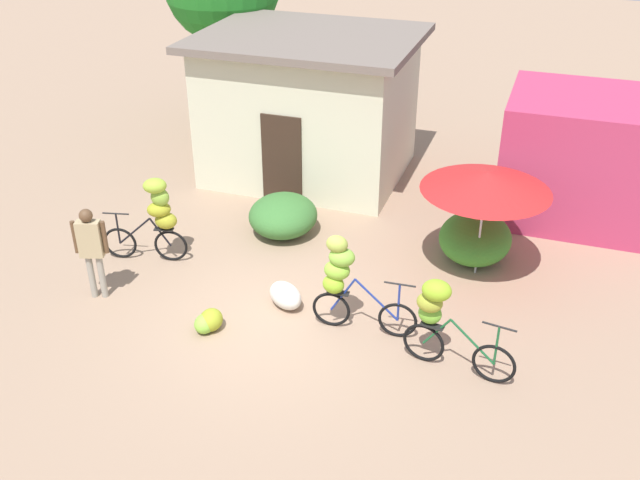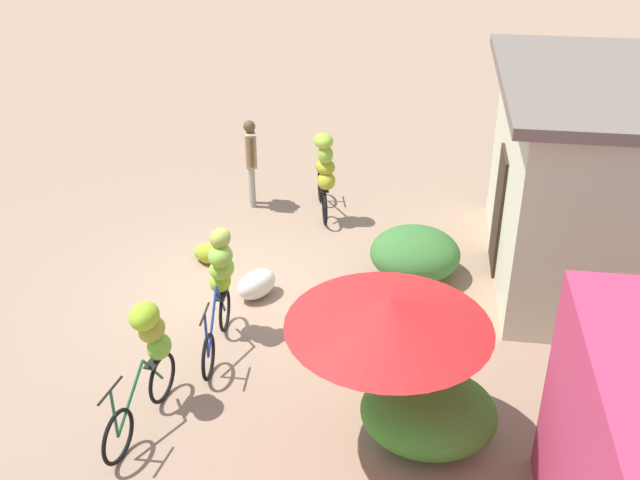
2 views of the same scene
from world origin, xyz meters
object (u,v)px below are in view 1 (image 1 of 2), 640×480
(bicycle_leftmost, at_px, (157,213))
(produce_sack, at_px, (285,295))
(bicycle_center_loaded, at_px, (440,316))
(shop_pink, at_px, (583,157))
(person_vendor, at_px, (91,244))
(market_umbrella, at_px, (486,181))
(bicycle_near_pile, at_px, (344,276))
(banana_pile_on_ground, at_px, (209,321))
(building_low, at_px, (309,105))

(bicycle_leftmost, distance_m, produce_sack, 2.98)
(bicycle_leftmost, height_order, bicycle_center_loaded, bicycle_leftmost)
(bicycle_leftmost, xyz_separation_m, produce_sack, (2.79, -0.68, -0.78))
(shop_pink, distance_m, person_vendor, 9.82)
(market_umbrella, xyz_separation_m, person_vendor, (-6.11, -2.94, -0.81))
(market_umbrella, distance_m, bicycle_near_pile, 3.13)
(bicycle_leftmost, xyz_separation_m, person_vendor, (-0.40, -1.46, 0.06))
(market_umbrella, bearing_deg, bicycle_near_pile, -127.01)
(bicycle_near_pile, xyz_separation_m, banana_pile_on_ground, (-2.05, -0.80, -0.81))
(produce_sack, bearing_deg, banana_pile_on_ground, -132.01)
(bicycle_center_loaded, height_order, person_vendor, person_vendor)
(produce_sack, bearing_deg, bicycle_center_loaded, -14.40)
(bicycle_center_loaded, height_order, produce_sack, bicycle_center_loaded)
(market_umbrella, relative_size, bicycle_near_pile, 1.32)
(shop_pink, relative_size, person_vendor, 1.87)
(shop_pink, distance_m, market_umbrella, 3.56)
(market_umbrella, relative_size, person_vendor, 1.33)
(bicycle_center_loaded, height_order, banana_pile_on_ground, bicycle_center_loaded)
(market_umbrella, height_order, bicycle_near_pile, market_umbrella)
(bicycle_leftmost, relative_size, banana_pile_on_ground, 3.16)
(building_low, distance_m, bicycle_near_pile, 6.28)
(bicycle_leftmost, relative_size, bicycle_center_loaded, 0.98)
(building_low, relative_size, produce_sack, 6.86)
(bicycle_leftmost, xyz_separation_m, bicycle_center_loaded, (5.53, -1.38, -0.08))
(shop_pink, relative_size, banana_pile_on_ground, 5.94)
(market_umbrella, distance_m, produce_sack, 3.98)
(bicycle_near_pile, relative_size, bicycle_center_loaded, 1.00)
(bicycle_near_pile, height_order, banana_pile_on_ground, bicycle_near_pile)
(market_umbrella, xyz_separation_m, bicycle_leftmost, (-5.71, -1.48, -0.86))
(building_low, xyz_separation_m, produce_sack, (1.51, -5.43, -1.43))
(shop_pink, bearing_deg, produce_sack, -130.74)
(market_umbrella, distance_m, bicycle_leftmost, 5.96)
(shop_pink, height_order, person_vendor, shop_pink)
(shop_pink, bearing_deg, person_vendor, -141.94)
(bicycle_near_pile, bearing_deg, bicycle_leftmost, 166.77)
(bicycle_leftmost, distance_m, person_vendor, 1.51)
(market_umbrella, xyz_separation_m, banana_pile_on_ground, (-3.85, -3.20, -1.69))
(bicycle_near_pile, relative_size, person_vendor, 1.01)
(shop_pink, bearing_deg, building_low, 178.54)
(produce_sack, bearing_deg, building_low, 105.52)
(banana_pile_on_ground, height_order, person_vendor, person_vendor)
(shop_pink, relative_size, bicycle_near_pile, 1.85)
(bicycle_leftmost, distance_m, bicycle_near_pile, 4.01)
(bicycle_leftmost, distance_m, banana_pile_on_ground, 2.66)
(bicycle_center_loaded, bearing_deg, bicycle_near_pile, 164.15)
(market_umbrella, bearing_deg, bicycle_leftmost, -165.46)
(produce_sack, distance_m, person_vendor, 3.39)
(banana_pile_on_ground, bearing_deg, produce_sack, 47.99)
(bicycle_near_pile, bearing_deg, market_umbrella, 52.99)
(market_umbrella, bearing_deg, person_vendor, -154.33)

